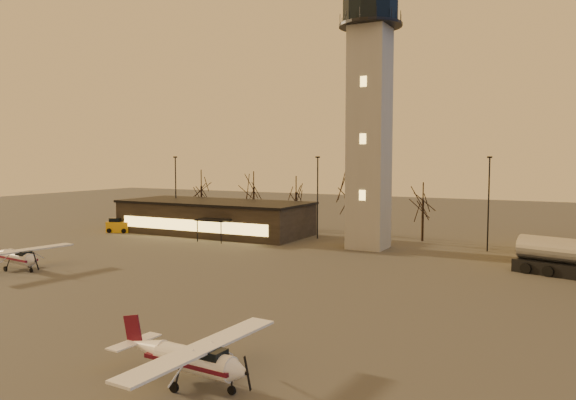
{
  "coord_description": "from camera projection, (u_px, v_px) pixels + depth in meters",
  "views": [
    {
      "loc": [
        20.68,
        -28.55,
        10.1
      ],
      "look_at": [
        -1.1,
        13.0,
        6.48
      ],
      "focal_mm": 35.0,
      "sensor_mm": 36.0,
      "label": 1
    }
  ],
  "objects": [
    {
      "name": "cessna_rear",
      "position": [
        19.0,
        260.0,
        50.06
      ],
      "size": [
        7.67,
        9.67,
        2.65
      ],
      "rotation": [
        0.0,
        0.0,
        -0.14
      ],
      "color": "silver",
      "rests_on": "ground"
    },
    {
      "name": "control_tower",
      "position": [
        370.0,
        99.0,
        60.79
      ],
      "size": [
        6.8,
        6.8,
        32.6
      ],
      "color": "#9E9C96",
      "rests_on": "ground"
    },
    {
      "name": "ground",
      "position": [
        208.0,
        316.0,
        35.56
      ],
      "size": [
        220.0,
        220.0,
        0.0
      ],
      "primitive_type": "plane",
      "color": "#3B3937",
      "rests_on": "ground"
    },
    {
      "name": "light_poles",
      "position": [
        376.0,
        199.0,
        62.29
      ],
      "size": [
        58.5,
        12.25,
        10.14
      ],
      "color": "black",
      "rests_on": "ground"
    },
    {
      "name": "terminal",
      "position": [
        214.0,
        217.0,
        73.82
      ],
      "size": [
        25.4,
        12.2,
        4.3
      ],
      "color": "black",
      "rests_on": "ground"
    },
    {
      "name": "service_cart",
      "position": [
        119.0,
        227.0,
        75.09
      ],
      "size": [
        3.43,
        2.75,
        1.94
      ],
      "rotation": [
        0.0,
        0.0,
        0.35
      ],
      "color": "#F2A80E",
      "rests_on": "ground"
    },
    {
      "name": "cessna_front",
      "position": [
        197.0,
        365.0,
        24.75
      ],
      "size": [
        7.64,
        9.66,
        2.66
      ],
      "rotation": [
        0.0,
        0.0,
        -0.06
      ],
      "color": "white",
      "rests_on": "ground"
    },
    {
      "name": "tree_row",
      "position": [
        295.0,
        187.0,
        76.02
      ],
      "size": [
        37.2,
        9.2,
        8.8
      ],
      "color": "black",
      "rests_on": "ground"
    },
    {
      "name": "fuel_truck",
      "position": [
        569.0,
        262.0,
        47.22
      ],
      "size": [
        9.1,
        4.94,
        3.25
      ],
      "rotation": [
        0.0,
        0.0,
        -0.3
      ],
      "color": "black",
      "rests_on": "ground"
    }
  ]
}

